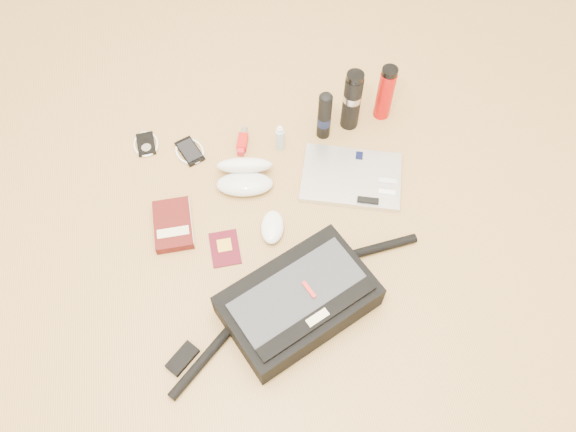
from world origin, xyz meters
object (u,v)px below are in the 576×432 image
(thermos_black, at_px, (352,100))
(thermos_red, at_px, (385,93))
(messenger_bag, at_px, (298,301))
(laptop, at_px, (352,177))
(book, at_px, (173,225))

(thermos_black, xyz_separation_m, thermos_red, (0.12, 0.02, -0.01))
(messenger_bag, xyz_separation_m, thermos_red, (0.44, 0.68, 0.06))
(thermos_red, bearing_deg, laptop, -123.49)
(laptop, relative_size, thermos_red, 1.72)
(book, height_order, thermos_red, thermos_red)
(laptop, bearing_deg, book, -154.69)
(messenger_bag, bearing_deg, laptop, 33.71)
(messenger_bag, distance_m, laptop, 0.50)
(thermos_black, height_order, thermos_red, thermos_black)
(messenger_bag, relative_size, thermos_red, 3.63)
(book, bearing_deg, laptop, 7.27)
(thermos_red, bearing_deg, messenger_bag, -122.67)
(laptop, distance_m, thermos_black, 0.27)
(messenger_bag, bearing_deg, thermos_black, 40.56)
(messenger_bag, distance_m, thermos_black, 0.73)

